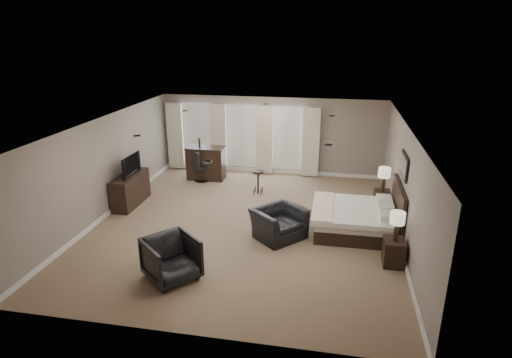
% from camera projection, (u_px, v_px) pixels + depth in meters
% --- Properties ---
extents(room, '(7.60, 8.60, 2.64)m').
position_uv_depth(room, '(245.00, 176.00, 10.48)').
color(room, '#79644D').
rests_on(room, ground).
extents(window_bay, '(5.25, 0.20, 2.30)m').
position_uv_depth(window_bay, '(241.00, 138.00, 14.49)').
color(window_bay, silver).
rests_on(window_bay, room).
extents(bed, '(1.98, 1.89, 1.26)m').
position_uv_depth(bed, '(350.00, 207.00, 10.36)').
color(bed, silver).
rests_on(bed, ground).
extents(nightstand_near, '(0.42, 0.52, 0.57)m').
position_uv_depth(nightstand_near, '(394.00, 252.00, 8.97)').
color(nightstand_near, black).
rests_on(nightstand_near, ground).
extents(nightstand_far, '(0.42, 0.52, 0.56)m').
position_uv_depth(nightstand_far, '(381.00, 201.00, 11.66)').
color(nightstand_far, black).
rests_on(nightstand_far, ground).
extents(lamp_near, '(0.31, 0.31, 0.63)m').
position_uv_depth(lamp_near, '(397.00, 226.00, 8.77)').
color(lamp_near, beige).
rests_on(lamp_near, nightstand_near).
extents(lamp_far, '(0.32, 0.32, 0.66)m').
position_uv_depth(lamp_far, '(384.00, 180.00, 11.46)').
color(lamp_far, beige).
rests_on(lamp_far, nightstand_far).
extents(wall_art, '(0.04, 0.96, 0.56)m').
position_uv_depth(wall_art, '(404.00, 166.00, 9.79)').
color(wall_art, slate).
rests_on(wall_art, room).
extents(dresser, '(0.49, 1.51, 0.88)m').
position_uv_depth(dresser, '(131.00, 190.00, 12.01)').
color(dresser, black).
rests_on(dresser, ground).
extents(tv, '(0.58, 1.00, 0.13)m').
position_uv_depth(tv, '(129.00, 173.00, 11.85)').
color(tv, black).
rests_on(tv, dresser).
extents(armchair_near, '(1.30, 1.32, 0.98)m').
position_uv_depth(armchair_near, '(279.00, 218.00, 10.08)').
color(armchair_near, black).
rests_on(armchair_near, ground).
extents(armchair_far, '(1.28, 1.28, 0.96)m').
position_uv_depth(armchair_far, '(171.00, 257.00, 8.39)').
color(armchair_far, black).
rests_on(armchair_far, ground).
extents(bar_counter, '(1.25, 0.65, 1.09)m').
position_uv_depth(bar_counter, '(206.00, 163.00, 14.05)').
color(bar_counter, black).
rests_on(bar_counter, ground).
extents(bar_stool_left, '(0.48, 0.48, 0.76)m').
position_uv_depth(bar_stool_left, '(205.00, 164.00, 14.44)').
color(bar_stool_left, black).
rests_on(bar_stool_left, ground).
extents(bar_stool_right, '(0.42, 0.42, 0.72)m').
position_uv_depth(bar_stool_right, '(258.00, 182.00, 12.82)').
color(bar_stool_right, black).
rests_on(bar_stool_right, ground).
extents(desk_chair, '(0.73, 0.73, 1.02)m').
position_uv_depth(desk_chair, '(202.00, 166.00, 13.88)').
color(desk_chair, black).
rests_on(desk_chair, ground).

